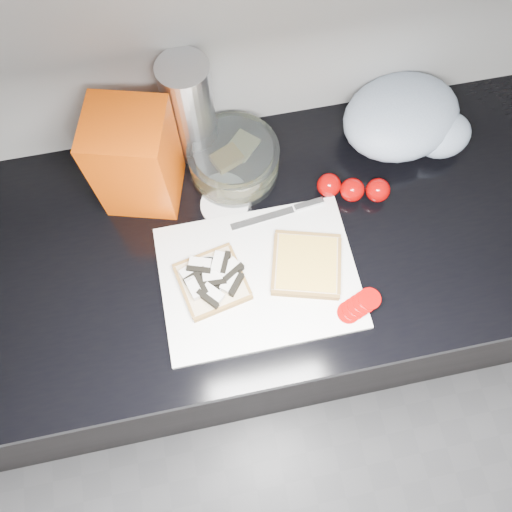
{
  "coord_description": "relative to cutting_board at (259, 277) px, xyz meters",
  "views": [
    {
      "loc": [
        -0.18,
        0.76,
        1.87
      ],
      "look_at": [
        -0.1,
        1.13,
        0.95
      ],
      "focal_mm": 35.0,
      "sensor_mm": 36.0,
      "label": 1
    }
  ],
  "objects": [
    {
      "name": "base_cabinet",
      "position": [
        0.1,
        0.1,
        -0.48
      ],
      "size": [
        3.5,
        0.6,
        0.86
      ],
      "primitive_type": "cube",
      "color": "black",
      "rests_on": "ground"
    },
    {
      "name": "countertop",
      "position": [
        0.1,
        0.1,
        -0.03
      ],
      "size": [
        3.5,
        0.64,
        0.04
      ],
      "primitive_type": "cube",
      "color": "black",
      "rests_on": "base_cabinet"
    },
    {
      "name": "cutting_board",
      "position": [
        0.0,
        0.0,
        0.0
      ],
      "size": [
        0.4,
        0.3,
        0.01
      ],
      "primitive_type": "cube",
      "color": "white",
      "rests_on": "countertop"
    },
    {
      "name": "bread_left",
      "position": [
        -0.1,
        0.01,
        0.02
      ],
      "size": [
        0.16,
        0.16,
        0.04
      ],
      "rotation": [
        0.0,
        0.0,
        0.2
      ],
      "color": "#CFB692",
      "rests_on": "cutting_board"
    },
    {
      "name": "bread_right",
      "position": [
        0.1,
        0.0,
        0.02
      ],
      "size": [
        0.18,
        0.18,
        0.02
      ],
      "rotation": [
        0.0,
        0.0,
        -0.28
      ],
      "color": "#CFB692",
      "rests_on": "cutting_board"
    },
    {
      "name": "tomato_slices",
      "position": [
        0.18,
        -0.1,
        0.02
      ],
      "size": [
        0.1,
        0.07,
        0.02
      ],
      "rotation": [
        0.0,
        0.0,
        -0.13
      ],
      "color": "#A10403",
      "rests_on": "cutting_board"
    },
    {
      "name": "knife",
      "position": [
        0.09,
        0.13,
        0.01
      ],
      "size": [
        0.21,
        0.04,
        0.01
      ],
      "rotation": [
        0.0,
        0.0,
        0.11
      ],
      "color": "#B2B3B7",
      "rests_on": "cutting_board"
    },
    {
      "name": "seed_tub",
      "position": [
        -0.1,
        0.01,
        0.02
      ],
      "size": [
        0.08,
        0.08,
        0.04
      ],
      "color": "#9B9FA0",
      "rests_on": "countertop"
    },
    {
      "name": "tub_lid",
      "position": [
        -0.04,
        0.18,
        -0.0
      ],
      "size": [
        0.13,
        0.13,
        0.01
      ],
      "primitive_type": "cylinder",
      "rotation": [
        0.0,
        0.0,
        -0.3
      ],
      "color": "white",
      "rests_on": "countertop"
    },
    {
      "name": "glass_bowl",
      "position": [
        -0.0,
        0.26,
        0.03
      ],
      "size": [
        0.2,
        0.2,
        0.08
      ],
      "rotation": [
        0.0,
        0.0,
        0.41
      ],
      "color": "silver",
      "rests_on": "countertop"
    },
    {
      "name": "bread_bag",
      "position": [
        -0.2,
        0.26,
        0.11
      ],
      "size": [
        0.18,
        0.18,
        0.24
      ],
      "primitive_type": "cube",
      "rotation": [
        0.0,
        0.0,
        -0.28
      ],
      "color": "#FE5204",
      "rests_on": "countertop"
    },
    {
      "name": "steel_canister",
      "position": [
        -0.08,
        0.35,
        0.12
      ],
      "size": [
        0.1,
        0.1,
        0.25
      ],
      "primitive_type": "cylinder",
      "color": "silver",
      "rests_on": "countertop"
    },
    {
      "name": "grocery_bag",
      "position": [
        0.4,
        0.28,
        0.05
      ],
      "size": [
        0.33,
        0.29,
        0.12
      ],
      "rotation": [
        0.0,
        0.0,
        0.29
      ],
      "color": "silver",
      "rests_on": "countertop"
    },
    {
      "name": "whole_tomatoes",
      "position": [
        0.24,
        0.15,
        0.02
      ],
      "size": [
        0.15,
        0.09,
        0.05
      ],
      "rotation": [
        0.0,
        0.0,
        0.11
      ],
      "color": "#A10403",
      "rests_on": "countertop"
    }
  ]
}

